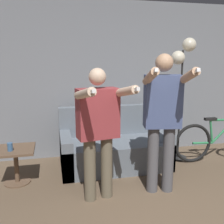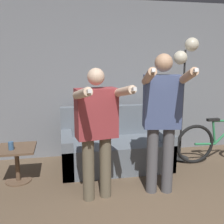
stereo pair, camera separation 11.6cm
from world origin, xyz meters
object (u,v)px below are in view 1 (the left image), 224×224
(person_right, at_px, (163,115))
(cup, at_px, (10,147))
(cat, at_px, (95,102))
(floor_lamp, at_px, (183,64))
(bicycle, at_px, (218,140))
(couch, at_px, (114,148))
(person_left, at_px, (98,126))
(side_table, at_px, (16,158))

(person_right, xyz_separation_m, cup, (-1.85, 0.59, -0.46))
(cat, xyz_separation_m, cup, (-1.23, -0.66, -0.44))
(floor_lamp, distance_m, bicycle, 1.40)
(person_right, distance_m, cup, 1.99)
(floor_lamp, xyz_separation_m, cup, (-2.61, -0.40, -1.04))
(couch, relative_size, cat, 4.09)
(bicycle, bearing_deg, person_left, -160.10)
(person_left, relative_size, floor_lamp, 0.79)
(couch, bearing_deg, floor_lamp, 2.36)
(cup, xyz_separation_m, bicycle, (3.20, 0.18, -0.20))
(couch, relative_size, person_left, 1.05)
(cat, distance_m, floor_lamp, 1.53)
(couch, bearing_deg, cat, 128.36)
(person_right, bearing_deg, person_left, -169.72)
(person_left, xyz_separation_m, bicycle, (2.14, 0.77, -0.57))
(couch, bearing_deg, side_table, -168.85)
(couch, height_order, cat, cat)
(cat, bearing_deg, side_table, -153.25)
(person_right, relative_size, cat, 4.27)
(person_right, bearing_deg, side_table, 169.91)
(person_right, bearing_deg, bicycle, 39.84)
(cat, relative_size, cup, 3.72)
(person_right, distance_m, side_table, 2.02)
(couch, xyz_separation_m, cat, (-0.25, 0.31, 0.70))
(person_left, relative_size, side_table, 3.13)
(floor_lamp, relative_size, bicycle, 1.26)
(cup, bearing_deg, cat, 28.41)
(side_table, bearing_deg, cup, -125.16)
(couch, distance_m, floor_lamp, 1.72)
(person_left, distance_m, side_table, 1.33)
(floor_lamp, bearing_deg, person_left, -147.25)
(person_left, height_order, cat, person_left)
(couch, height_order, bicycle, couch)
(side_table, bearing_deg, person_left, -33.26)
(couch, xyz_separation_m, cup, (-1.47, -0.35, 0.26))
(couch, height_order, cup, couch)
(person_right, relative_size, cup, 15.89)
(person_right, relative_size, floor_lamp, 0.87)
(cat, distance_m, cup, 1.46)
(couch, height_order, side_table, couch)
(cat, height_order, floor_lamp, floor_lamp)
(cup, bearing_deg, side_table, 54.84)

